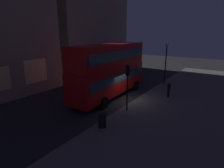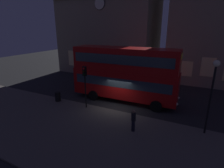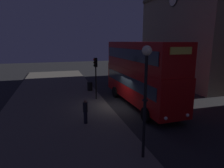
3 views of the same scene
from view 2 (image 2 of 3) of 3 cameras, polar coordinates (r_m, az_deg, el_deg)
ground_plane at (r=17.64m, az=1.61°, el=-7.24°), size 80.00×80.00×0.00m
sidewalk_slab at (r=13.52m, az=-8.29°, el=-15.46°), size 44.00×8.72×0.12m
building_with_clock at (r=31.83m, az=-0.78°, el=17.77°), size 15.54×9.34×15.09m
double_decker_bus at (r=18.17m, az=3.92°, el=3.83°), size 10.91×3.07×5.54m
traffic_light_near_kerb at (r=16.40m, az=-8.67°, el=1.72°), size 0.35×0.38×3.97m
street_lamp at (r=13.57m, az=29.49°, el=-0.15°), size 0.44×0.44×5.30m
pedestrian at (r=13.26m, az=6.84°, el=-11.40°), size 0.32×0.32×1.68m
litter_bin at (r=19.31m, az=-16.92°, el=-3.82°), size 0.57×0.57×0.99m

